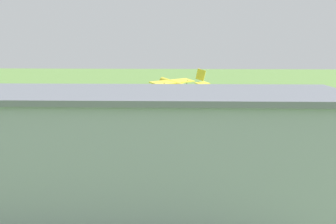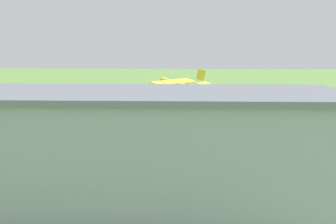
{
  "view_description": "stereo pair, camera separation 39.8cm",
  "coord_description": "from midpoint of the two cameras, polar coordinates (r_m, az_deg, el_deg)",
  "views": [
    {
      "loc": [
        -4.93,
        67.95,
        10.47
      ],
      "look_at": [
        -0.86,
        11.45,
        3.74
      ],
      "focal_mm": 58.18,
      "sensor_mm": 36.0,
      "label": 1
    },
    {
      "loc": [
        -5.33,
        67.92,
        10.47
      ],
      "look_at": [
        -0.86,
        11.45,
        3.74
      ],
      "focal_mm": 58.18,
      "sensor_mm": 36.0,
      "label": 2
    }
  ],
  "objects": [
    {
      "name": "person_near_hangar_door",
      "position": [
        51.49,
        7.43,
        -4.15
      ],
      "size": [
        0.53,
        0.53,
        1.55
      ],
      "color": "#72338C",
      "rests_on": "ground_plane"
    },
    {
      "name": "biplane",
      "position": [
        67.69,
        1.52,
        2.58
      ],
      "size": [
        7.35,
        9.1,
        4.19
      ],
      "color": "yellow"
    },
    {
      "name": "ground_plane",
      "position": [
        68.93,
        0.2,
        -1.96
      ],
      "size": [
        400.0,
        400.0,
        0.0
      ],
      "primitive_type": "plane",
      "color": "#608C42"
    },
    {
      "name": "person_by_parked_cars",
      "position": [
        49.36,
        14.25,
        -4.76
      ],
      "size": [
        0.51,
        0.51,
        1.57
      ],
      "color": "#33723F",
      "rests_on": "ground_plane"
    },
    {
      "name": "person_at_fence_line",
      "position": [
        52.26,
        13.79,
        -4.02
      ],
      "size": [
        0.41,
        0.41,
        1.73
      ],
      "color": "#72338C",
      "rests_on": "ground_plane"
    },
    {
      "name": "hangar",
      "position": [
        35.32,
        -5.02,
        -4.01
      ],
      "size": [
        29.14,
        13.91,
        7.73
      ],
      "color": "#99A3AD",
      "rests_on": "ground_plane"
    }
  ]
}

